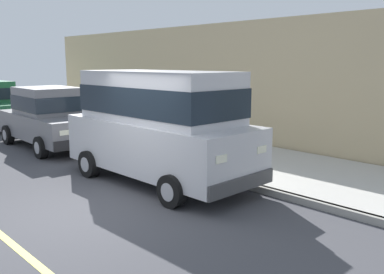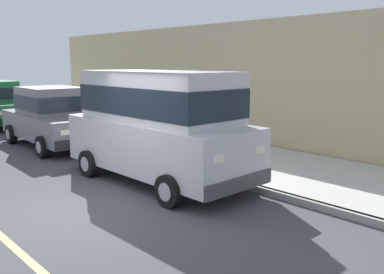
{
  "view_description": "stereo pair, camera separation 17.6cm",
  "coord_description": "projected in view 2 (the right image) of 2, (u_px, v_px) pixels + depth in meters",
  "views": [
    {
      "loc": [
        -3.7,
        -6.68,
        2.72
      ],
      "look_at": [
        3.43,
        0.88,
        0.85
      ],
      "focal_mm": 39.24,
      "sensor_mm": 36.0,
      "label": 1
    },
    {
      "loc": [
        -3.57,
        -6.8,
        2.72
      ],
      "look_at": [
        3.43,
        0.88,
        0.85
      ],
      "focal_mm": 39.24,
      "sensor_mm": 36.0,
      "label": 2
    }
  ],
  "objects": [
    {
      "name": "sidewalk",
      "position": [
        258.0,
        163.0,
        11.1
      ],
      "size": [
        3.6,
        64.0,
        0.14
      ],
      "primitive_type": "cube",
      "color": "#B7B5AD",
      "rests_on": "ground"
    },
    {
      "name": "dog_grey",
      "position": [
        232.0,
        141.0,
        12.26
      ],
      "size": [
        0.73,
        0.35,
        0.49
      ],
      "color": "#999691",
      "rests_on": "sidewalk"
    },
    {
      "name": "car_grey_sedan",
      "position": [
        52.0,
        116.0,
        13.5
      ],
      "size": [
        2.15,
        4.66,
        1.92
      ],
      "color": "slate",
      "rests_on": "ground"
    },
    {
      "name": "car_silver_van",
      "position": [
        158.0,
        122.0,
        9.41
      ],
      "size": [
        2.19,
        4.93,
        2.52
      ],
      "color": "#BCBCC1",
      "rests_on": "ground"
    },
    {
      "name": "curb",
      "position": [
        210.0,
        175.0,
        9.91
      ],
      "size": [
        0.16,
        64.0,
        0.14
      ],
      "primitive_type": "cube",
      "color": "gray",
      "rests_on": "ground"
    },
    {
      "name": "building_facade",
      "position": [
        205.0,
        82.0,
        15.21
      ],
      "size": [
        0.5,
        20.0,
        4.0
      ],
      "primitive_type": "cube",
      "color": "tan",
      "rests_on": "ground"
    },
    {
      "name": "ground_plane",
      "position": [
        88.0,
        210.0,
        7.8
      ],
      "size": [
        80.0,
        80.0,
        0.0
      ],
      "primitive_type": "plane",
      "color": "#424247"
    }
  ]
}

